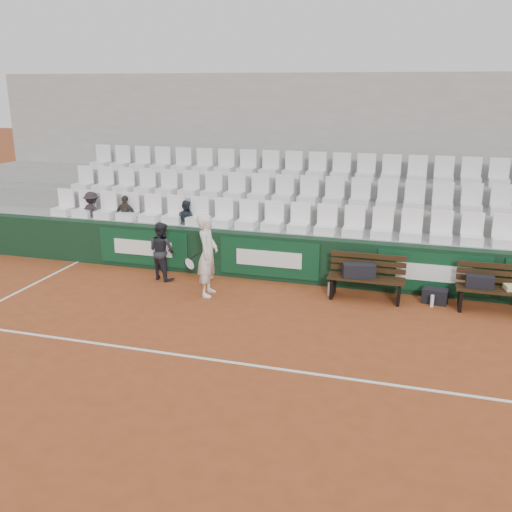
{
  "coord_description": "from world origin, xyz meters",
  "views": [
    {
      "loc": [
        2.87,
        -7.52,
        4.13
      ],
      "look_at": [
        -0.07,
        2.4,
        1.0
      ],
      "focal_mm": 40.0,
      "sensor_mm": 36.0,
      "label": 1
    }
  ],
  "objects": [
    {
      "name": "ground",
      "position": [
        0.0,
        0.0,
        0.0
      ],
      "size": [
        80.0,
        80.0,
        0.0
      ],
      "primitive_type": "plane",
      "color": "brown",
      "rests_on": "ground"
    },
    {
      "name": "court_baseline",
      "position": [
        0.0,
        0.0,
        0.0
      ],
      "size": [
        18.0,
        0.06,
        0.01
      ],
      "primitive_type": "cube",
      "color": "white",
      "rests_on": "ground"
    },
    {
      "name": "back_barrier",
      "position": [
        0.07,
        3.99,
        0.5
      ],
      "size": [
        18.0,
        0.34,
        1.0
      ],
      "color": "black",
      "rests_on": "ground"
    },
    {
      "name": "grandstand_tier_front",
      "position": [
        0.0,
        4.62,
        0.5
      ],
      "size": [
        18.0,
        0.95,
        1.0
      ],
      "primitive_type": "cube",
      "color": "gray",
      "rests_on": "ground"
    },
    {
      "name": "grandstand_tier_mid",
      "position": [
        0.0,
        5.58,
        0.72
      ],
      "size": [
        18.0,
        0.95,
        1.45
      ],
      "primitive_type": "cube",
      "color": "gray",
      "rests_on": "ground"
    },
    {
      "name": "grandstand_tier_back",
      "position": [
        0.0,
        6.53,
        0.95
      ],
      "size": [
        18.0,
        0.95,
        1.9
      ],
      "primitive_type": "cube",
      "color": "gray",
      "rests_on": "ground"
    },
    {
      "name": "grandstand_rear_wall",
      "position": [
        0.0,
        7.15,
        2.2
      ],
      "size": [
        18.0,
        0.3,
        4.4
      ],
      "primitive_type": "cube",
      "color": "#979794",
      "rests_on": "ground"
    },
    {
      "name": "seat_row_front",
      "position": [
        0.0,
        4.45,
        1.31
      ],
      "size": [
        11.9,
        0.44,
        0.63
      ],
      "primitive_type": "cube",
      "color": "white",
      "rests_on": "grandstand_tier_front"
    },
    {
      "name": "seat_row_mid",
      "position": [
        0.0,
        5.4,
        1.77
      ],
      "size": [
        11.9,
        0.44,
        0.63
      ],
      "primitive_type": "cube",
      "color": "silver",
      "rests_on": "grandstand_tier_mid"
    },
    {
      "name": "seat_row_back",
      "position": [
        0.0,
        6.35,
        2.21
      ],
      "size": [
        11.9,
        0.44,
        0.63
      ],
      "primitive_type": "cube",
      "color": "silver",
      "rests_on": "grandstand_tier_back"
    },
    {
      "name": "bench_left",
      "position": [
        1.93,
        3.34,
        0.23
      ],
      "size": [
        1.5,
        0.56,
        0.45
      ],
      "primitive_type": "cube",
      "color": "#311D0E",
      "rests_on": "ground"
    },
    {
      "name": "bench_right",
      "position": [
        4.37,
        3.37,
        0.23
      ],
      "size": [
        1.5,
        0.56,
        0.45
      ],
      "primitive_type": "cube",
      "color": "black",
      "rests_on": "ground"
    },
    {
      "name": "sports_bag_left",
      "position": [
        1.78,
        3.34,
        0.59
      ],
      "size": [
        0.68,
        0.42,
        0.27
      ],
      "primitive_type": "cube",
      "rotation": [
        0.0,
        0.0,
        0.25
      ],
      "color": "black",
      "rests_on": "bench_left"
    },
    {
      "name": "sports_bag_right",
      "position": [
        4.04,
        3.38,
        0.57
      ],
      "size": [
        0.51,
        0.24,
        0.23
      ],
      "primitive_type": "cube",
      "rotation": [
        0.0,
        0.0,
        -0.02
      ],
      "color": "black",
      "rests_on": "bench_right"
    },
    {
      "name": "sports_bag_ground",
      "position": [
        3.27,
        3.52,
        0.14
      ],
      "size": [
        0.52,
        0.36,
        0.29
      ],
      "primitive_type": "cube",
      "rotation": [
        0.0,
        0.0,
        -0.16
      ],
      "color": "black",
      "rests_on": "ground"
    },
    {
      "name": "water_bottle_near",
      "position": [
        1.21,
        3.35,
        0.13
      ],
      "size": [
        0.08,
        0.08,
        0.27
      ],
      "primitive_type": "cylinder",
      "color": "silver",
      "rests_on": "ground"
    },
    {
      "name": "water_bottle_far",
      "position": [
        3.21,
        3.27,
        0.12
      ],
      "size": [
        0.07,
        0.07,
        0.24
      ],
      "primitive_type": "cylinder",
      "color": "silver",
      "rests_on": "ground"
    },
    {
      "name": "tennis_player",
      "position": [
        -1.17,
        2.68,
        0.84
      ],
      "size": [
        0.73,
        0.66,
        1.69
      ],
      "color": "silver",
      "rests_on": "ground"
    },
    {
      "name": "ball_kid",
      "position": [
        -2.49,
        3.32,
        0.64
      ],
      "size": [
        0.76,
        0.68,
        1.28
      ],
      "primitive_type": "imported",
      "rotation": [
        0.0,
        0.0,
        2.77
      ],
      "color": "#212229",
      "rests_on": "ground"
    },
    {
      "name": "spectator_a",
      "position": [
        -4.9,
        4.5,
        1.53
      ],
      "size": [
        0.75,
        0.52,
        1.06
      ],
      "primitive_type": "imported",
      "rotation": [
        0.0,
        0.0,
        2.95
      ],
      "color": "black",
      "rests_on": "grandstand_tier_front"
    },
    {
      "name": "spectator_b",
      "position": [
        -3.97,
        4.5,
        1.51
      ],
      "size": [
        0.62,
        0.3,
        1.02
      ],
      "primitive_type": "imported",
      "rotation": [
        0.0,
        0.0,
        3.06
      ],
      "color": "#342F2A",
      "rests_on": "grandstand_tier_front"
    },
    {
      "name": "spectator_c",
      "position": [
        -2.41,
        4.5,
        1.5
      ],
      "size": [
        0.53,
        0.43,
        0.99
      ],
      "primitive_type": "imported",
      "rotation": [
        0.0,
        0.0,
        3.01
      ],
      "color": "#1F252F",
      "rests_on": "grandstand_tier_front"
    }
  ]
}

